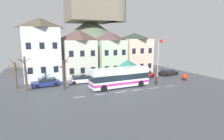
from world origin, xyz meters
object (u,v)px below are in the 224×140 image
object	(u,v)px
parked_car_00	(46,82)
harbour_buoy	(185,77)
townhouse_00	(42,49)
pedestrian_01	(134,77)
parked_car_01	(145,74)
parked_car_03	(168,72)
bare_tree_02	(64,74)
bus_shelter	(128,64)
flagpole	(159,56)
bare_tree_00	(15,74)
townhouse_01	(79,54)
bare_tree_01	(25,73)
townhouse_03	(134,53)
public_bench	(116,76)
pedestrian_00	(156,79)
townhouse_02	(110,53)
hilltop_castle	(91,39)
transit_bus	(119,78)
parked_car_02	(81,79)

from	to	relation	value
parked_car_00	harbour_buoy	distance (m)	24.68
townhouse_00	pedestrian_01	distance (m)	17.74
parked_car_01	pedestrian_01	world-z (taller)	pedestrian_01
parked_car_03	bare_tree_02	world-z (taller)	bare_tree_02
bus_shelter	flagpole	xyz separation A→B (m)	(6.46, -0.42, 1.23)
parked_car_03	bare_tree_00	world-z (taller)	bare_tree_00
townhouse_00	townhouse_01	size ratio (longest dim) A/B	1.21
bus_shelter	parked_car_03	bearing A→B (deg)	6.25
pedestrian_01	bare_tree_01	distance (m)	17.64
townhouse_03	public_bench	xyz separation A→B (m)	(-6.69, -4.97, -3.98)
townhouse_01	townhouse_03	world-z (taller)	townhouse_01
parked_car_03	pedestrian_00	distance (m)	9.41
townhouse_02	flagpole	distance (m)	10.27
hilltop_castle	bus_shelter	bearing A→B (deg)	-90.99
townhouse_03	transit_bus	distance (m)	14.44
townhouse_02	public_bench	bearing A→B (deg)	-96.07
harbour_buoy	hilltop_castle	bearing A→B (deg)	107.61
harbour_buoy	townhouse_00	bearing A→B (deg)	155.89
townhouse_01	townhouse_03	bearing A→B (deg)	2.58
townhouse_03	bus_shelter	distance (m)	9.03
hilltop_castle	bare_tree_02	size ratio (longest dim) A/B	7.61
parked_car_02	townhouse_01	bearing A→B (deg)	81.81
townhouse_03	parked_car_00	distance (m)	20.87
bare_tree_02	townhouse_01	bearing A→B (deg)	63.21
townhouse_00	bare_tree_01	world-z (taller)	townhouse_00
public_bench	flagpole	world-z (taller)	flagpole
townhouse_01	bare_tree_02	bearing A→B (deg)	-116.79
townhouse_02	parked_car_03	size ratio (longest dim) A/B	2.03
townhouse_03	flagpole	xyz separation A→B (m)	(1.12, -7.58, -0.12)
transit_bus	bus_shelter	size ratio (longest dim) A/B	2.52
pedestrian_01	bare_tree_00	world-z (taller)	bare_tree_00
townhouse_02	bare_tree_00	size ratio (longest dim) A/B	1.91
transit_bus	parked_car_00	bearing A→B (deg)	151.31
townhouse_02	parked_car_02	world-z (taller)	townhouse_02
transit_bus	parked_car_03	bearing A→B (deg)	16.73
townhouse_02	flagpole	xyz separation A→B (m)	(7.31, -7.20, -0.21)
hilltop_castle	pedestrian_00	world-z (taller)	hilltop_castle
townhouse_03	flagpole	bearing A→B (deg)	-81.63
parked_car_00	harbour_buoy	xyz separation A→B (m)	(24.10, -5.31, 0.06)
parked_car_01	public_bench	bearing A→B (deg)	174.04
flagpole	harbour_buoy	xyz separation A→B (m)	(3.35, -3.67, -3.64)
townhouse_02	parked_car_02	bearing A→B (deg)	-144.24
townhouse_01	harbour_buoy	bearing A→B (deg)	-31.56
pedestrian_00	bare_tree_02	world-z (taller)	bare_tree_02
parked_car_03	bare_tree_01	bearing A→B (deg)	176.62
parked_car_01	flagpole	bearing A→B (deg)	-32.43
pedestrian_00	bare_tree_02	size ratio (longest dim) A/B	0.32
bare_tree_00	bare_tree_02	world-z (taller)	bare_tree_02
parked_car_01	bare_tree_00	distance (m)	23.13
bus_shelter	bare_tree_02	xyz separation A→B (m)	(-11.82, -1.87, -0.72)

